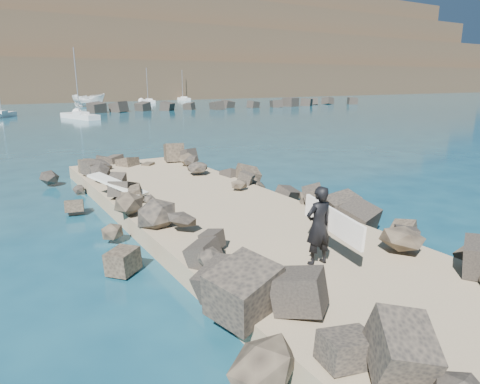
% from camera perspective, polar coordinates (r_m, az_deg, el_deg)
% --- Properties ---
extents(ground, '(800.00, 800.00, 0.00)m').
position_cam_1_polar(ground, '(14.77, -2.04, -4.80)').
color(ground, '#0F384C').
rests_on(ground, ground).
extents(jetty, '(6.00, 26.00, 0.60)m').
position_cam_1_polar(jetty, '(13.07, 2.31, -6.05)').
color(jetty, '#8C7759').
rests_on(jetty, ground).
extents(riprap_left, '(2.60, 22.00, 1.00)m').
position_cam_1_polar(riprap_left, '(12.16, -10.53, -6.90)').
color(riprap_left, black).
rests_on(riprap_left, ground).
extents(riprap_right, '(2.60, 22.00, 1.00)m').
position_cam_1_polar(riprap_right, '(15.08, 10.44, -2.62)').
color(riprap_right, black).
rests_on(riprap_right, ground).
extents(breakwater_secondary, '(52.00, 4.00, 1.20)m').
position_cam_1_polar(breakwater_secondary, '(79.22, 0.31, 11.58)').
color(breakwater_secondary, black).
rests_on(breakwater_secondary, ground).
extents(headland, '(360.00, 140.00, 32.00)m').
position_cam_1_polar(headland, '(173.30, -27.25, 16.82)').
color(headland, '#2D4919').
rests_on(headland, ground).
extents(surfboard_resting, '(1.79, 2.45, 0.08)m').
position_cam_1_polar(surfboard_resting, '(16.61, -16.00, 0.60)').
color(surfboard_resting, white).
rests_on(surfboard_resting, riprap_left).
extents(boat_imported, '(6.64, 5.26, 2.44)m').
position_cam_1_polar(boat_imported, '(88.71, -19.52, 11.49)').
color(boat_imported, white).
rests_on(boat_imported, ground).
extents(surfer_with_board, '(1.03, 2.39, 1.94)m').
position_cam_1_polar(surfer_with_board, '(10.39, 10.68, -4.36)').
color(surfer_with_board, black).
rests_on(surfer_with_board, jetty).
extents(sailboat_f, '(1.54, 6.13, 7.45)m').
position_cam_1_polar(sailboat_f, '(110.13, -7.62, 12.20)').
color(sailboat_f, silver).
rests_on(sailboat_f, ground).
extents(sailboat_b, '(4.01, 5.37, 6.88)m').
position_cam_1_polar(sailboat_b, '(67.01, -29.18, 8.96)').
color(sailboat_b, silver).
rests_on(sailboat_b, ground).
extents(sailboat_c, '(3.66, 7.75, 9.09)m').
position_cam_1_polar(sailboat_c, '(60.55, -20.57, 9.45)').
color(sailboat_c, silver).
rests_on(sailboat_c, ground).
extents(sailboat_d, '(1.67, 6.34, 7.66)m').
position_cam_1_polar(sailboat_d, '(99.07, -12.15, 11.74)').
color(sailboat_d, silver).
rests_on(sailboat_d, ground).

